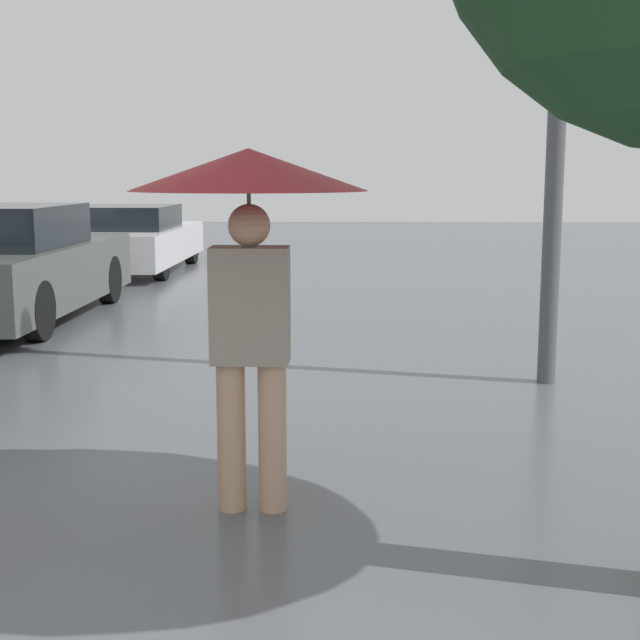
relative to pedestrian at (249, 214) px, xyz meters
The scene contains 3 objects.
pedestrian is the anchor object (origin of this frame).
parked_car_middle 6.66m from the pedestrian, 120.60° to the left, with size 1.67×4.26×1.30m.
parked_car_farthest 11.31m from the pedestrian, 106.96° to the left, with size 1.82×4.27×1.12m.
Camera 1 is at (0.55, -0.78, 1.65)m, focal length 50.00 mm.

